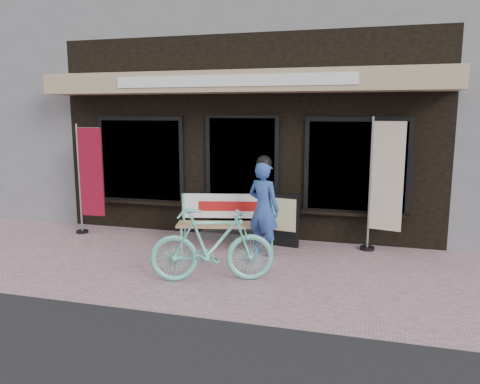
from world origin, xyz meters
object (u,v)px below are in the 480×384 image
(bench, at_px, (228,217))
(menu_stand, at_px, (286,220))
(bicycle, at_px, (212,245))
(nobori_red, at_px, (89,178))
(person, at_px, (264,207))
(nobori_cream, at_px, (384,184))

(bench, bearing_deg, menu_stand, 6.24)
(bicycle, distance_m, nobori_red, 3.52)
(nobori_red, bearing_deg, menu_stand, -0.76)
(bench, xyz_separation_m, nobori_red, (-2.73, 0.19, 0.53))
(person, relative_size, menu_stand, 1.76)
(bench, distance_m, bicycle, 1.60)
(bicycle, xyz_separation_m, menu_stand, (0.66, 1.90, -0.04))
(nobori_red, relative_size, nobori_cream, 0.94)
(person, bearing_deg, bench, -177.56)
(bench, bearing_deg, person, -32.11)
(person, xyz_separation_m, menu_stand, (0.26, 0.56, -0.32))
(person, bearing_deg, nobori_cream, 41.89)
(bicycle, xyz_separation_m, nobori_red, (-3.00, 1.76, 0.56))
(person, bearing_deg, nobori_red, -165.32)
(bench, height_order, person, person)
(person, height_order, nobori_cream, nobori_cream)
(person, height_order, menu_stand, person)
(bicycle, relative_size, nobori_red, 0.81)
(nobori_cream, bearing_deg, menu_stand, -161.58)
(bicycle, relative_size, nobori_cream, 0.76)
(nobori_cream, bearing_deg, bench, -155.81)
(person, relative_size, bicycle, 0.96)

